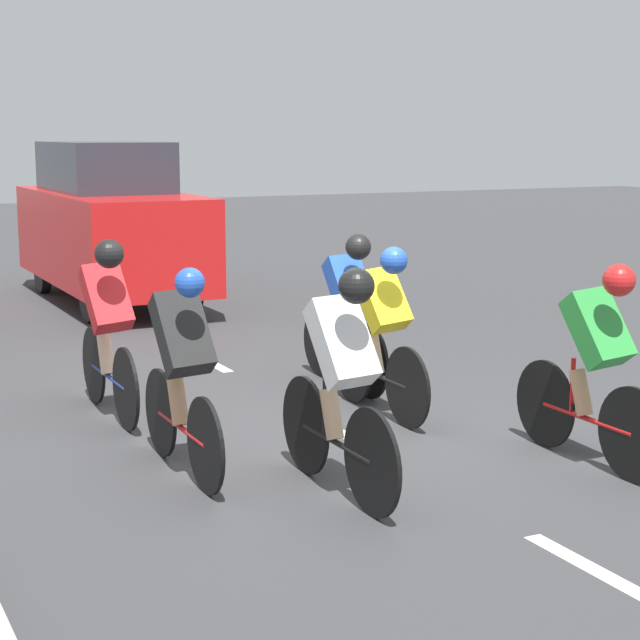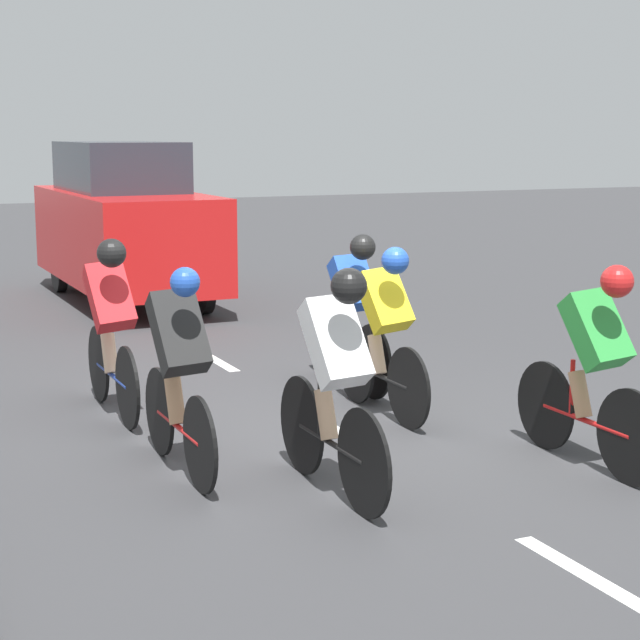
# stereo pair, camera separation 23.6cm
# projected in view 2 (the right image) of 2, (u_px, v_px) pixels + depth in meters

# --- Properties ---
(ground_plane) EXTENTS (60.00, 60.00, 0.00)m
(ground_plane) POSITION_uv_depth(u_px,v_px,m) (331.00, 427.00, 8.84)
(ground_plane) COLOR #38383A
(lane_stripe_near) EXTENTS (0.12, 1.40, 0.01)m
(lane_stripe_near) POSITION_uv_depth(u_px,v_px,m) (598.00, 582.00, 5.80)
(lane_stripe_near) COLOR white
(lane_stripe_near) RESTS_ON ground
(lane_stripe_mid) EXTENTS (0.12, 1.40, 0.01)m
(lane_stripe_mid) POSITION_uv_depth(u_px,v_px,m) (342.00, 433.00, 8.66)
(lane_stripe_mid) COLOR white
(lane_stripe_mid) RESTS_ON ground
(lane_stripe_far) EXTENTS (0.12, 1.40, 0.01)m
(lane_stripe_far) POSITION_uv_depth(u_px,v_px,m) (213.00, 358.00, 11.53)
(lane_stripe_far) COLOR white
(lane_stripe_far) RESTS_ON ground
(cyclist_green) EXTENTS (0.36, 1.65, 1.52)m
(cyclist_green) POSITION_uv_depth(u_px,v_px,m) (594.00, 361.00, 7.62)
(cyclist_green) COLOR black
(cyclist_green) RESTS_ON ground
(cyclist_white) EXTENTS (0.35, 1.68, 1.58)m
(cyclist_white) POSITION_uv_depth(u_px,v_px,m) (335.00, 377.00, 7.01)
(cyclist_white) COLOR black
(cyclist_white) RESTS_ON ground
(cyclist_blue) EXTENTS (0.34, 1.70, 1.50)m
(cyclist_blue) POSITION_uv_depth(u_px,v_px,m) (352.00, 307.00, 10.04)
(cyclist_blue) COLOR black
(cyclist_blue) RESTS_ON ground
(cyclist_black) EXTENTS (0.35, 1.63, 1.52)m
(cyclist_black) POSITION_uv_depth(u_px,v_px,m) (179.00, 367.00, 7.48)
(cyclist_black) COLOR black
(cyclist_black) RESTS_ON ground
(cyclist_red) EXTENTS (0.37, 1.71, 1.56)m
(cyclist_red) POSITION_uv_depth(u_px,v_px,m) (111.00, 322.00, 9.03)
(cyclist_red) COLOR black
(cyclist_red) RESTS_ON ground
(cyclist_yellow) EXTENTS (0.37, 1.65, 1.49)m
(cyclist_yellow) POSITION_uv_depth(u_px,v_px,m) (384.00, 327.00, 9.02)
(cyclist_yellow) COLOR black
(cyclist_yellow) RESTS_ON ground
(support_car) EXTENTS (1.70, 4.59, 2.28)m
(support_car) POSITION_uv_depth(u_px,v_px,m) (124.00, 223.00, 15.21)
(support_car) COLOR black
(support_car) RESTS_ON ground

